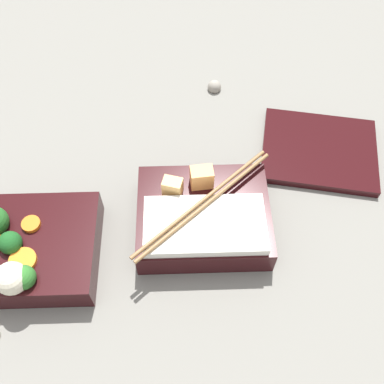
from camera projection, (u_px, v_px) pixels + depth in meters
ground_plane at (119, 245)px, 0.59m from camera, size 3.00×3.00×0.00m
bento_tray_vegetable at (22, 248)px, 0.55m from camera, size 0.17×0.14×0.07m
bento_tray_rice at (203, 217)px, 0.58m from camera, size 0.18×0.16×0.07m
bento_lid at (319, 150)px, 0.67m from camera, size 0.19×0.17×0.01m
pebble_3 at (214, 87)px, 0.74m from camera, size 0.02×0.02×0.02m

